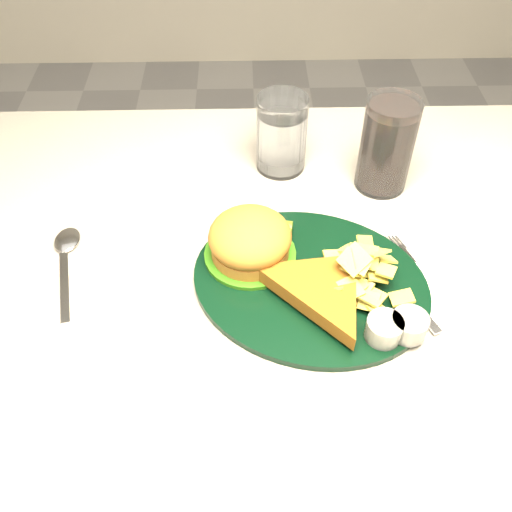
{
  "coord_description": "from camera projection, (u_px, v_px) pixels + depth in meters",
  "views": [
    {
      "loc": [
        -0.04,
        -0.52,
        1.33
      ],
      "look_at": [
        -0.03,
        -0.02,
        0.8
      ],
      "focal_mm": 40.0,
      "sensor_mm": 36.0,
      "label": 1
    }
  ],
  "objects": [
    {
      "name": "water_glass",
      "position": [
        282.0,
        134.0,
        0.89
      ],
      "size": [
        0.1,
        0.1,
        0.12
      ],
      "primitive_type": "cylinder",
      "rotation": [
        0.0,
        0.0,
        -0.41
      ],
      "color": "silver",
      "rests_on": "table"
    },
    {
      "name": "dinner_plate",
      "position": [
        312.0,
        267.0,
        0.73
      ],
      "size": [
        0.39,
        0.36,
        0.07
      ],
      "primitive_type": null,
      "rotation": [
        0.0,
        0.0,
        -0.36
      ],
      "color": "black",
      "rests_on": "table"
    },
    {
      "name": "fork_napkin",
      "position": [
        409.0,
        294.0,
        0.74
      ],
      "size": [
        0.17,
        0.19,
        0.01
      ],
      "primitive_type": null,
      "rotation": [
        0.0,
        0.0,
        0.4
      ],
      "color": "white",
      "rests_on": "table"
    },
    {
      "name": "table",
      "position": [
        272.0,
        405.0,
        1.05
      ],
      "size": [
        1.2,
        0.8,
        0.75
      ],
      "primitive_type": null,
      "color": "#9A948B",
      "rests_on": "ground"
    },
    {
      "name": "cola_glass",
      "position": [
        387.0,
        145.0,
        0.85
      ],
      "size": [
        0.1,
        0.1,
        0.15
      ],
      "primitive_type": "cylinder",
      "rotation": [
        0.0,
        0.0,
        0.31
      ],
      "color": "black",
      "rests_on": "table"
    },
    {
      "name": "spoon",
      "position": [
        64.0,
        285.0,
        0.75
      ],
      "size": [
        0.08,
        0.18,
        0.01
      ],
      "primitive_type": null,
      "rotation": [
        0.0,
        0.0,
        0.22
      ],
      "color": "silver",
      "rests_on": "table"
    },
    {
      "name": "ground",
      "position": [
        269.0,
        485.0,
        1.32
      ],
      "size": [
        4.0,
        4.0,
        0.0
      ],
      "primitive_type": "plane",
      "color": "#97979A",
      "rests_on": "ground"
    }
  ]
}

